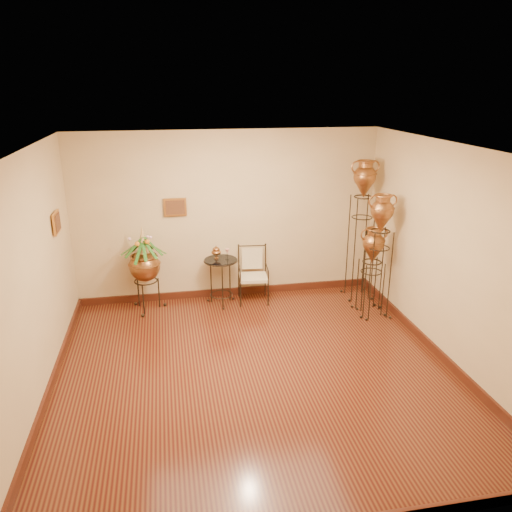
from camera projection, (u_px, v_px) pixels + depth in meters
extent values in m
plane|color=#572C14|center=(255.00, 371.00, 6.35)|extent=(5.00, 5.00, 0.00)
cube|color=#40190E|center=(229.00, 292.00, 8.64)|extent=(5.00, 0.04, 0.12)
cube|color=#40190E|center=(50.00, 388.00, 5.91)|extent=(0.04, 5.00, 0.12)
cube|color=#40190E|center=(435.00, 349.00, 6.76)|extent=(0.04, 5.00, 0.12)
cube|color=#C8863A|center=(175.00, 207.00, 7.97)|extent=(0.36, 0.03, 0.29)
cube|color=#C8863A|center=(57.00, 222.00, 6.72)|extent=(0.03, 0.36, 0.29)
cube|color=beige|center=(253.00, 277.00, 8.27)|extent=(0.49, 0.45, 0.05)
cube|color=beige|center=(253.00, 262.00, 8.19)|extent=(0.35, 0.06, 0.36)
cylinder|color=black|center=(221.00, 260.00, 8.07)|extent=(0.53, 0.53, 0.02)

